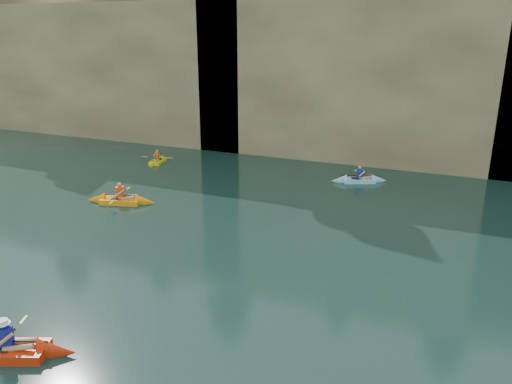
% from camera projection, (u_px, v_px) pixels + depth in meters
% --- Properties ---
extents(ground, '(160.00, 160.00, 0.00)m').
position_uv_depth(ground, '(146.00, 352.00, 13.66)').
color(ground, black).
rests_on(ground, ground).
extents(cliff, '(70.00, 16.00, 12.00)m').
position_uv_depth(cliff, '(368.00, 61.00, 38.02)').
color(cliff, tan).
rests_on(cliff, ground).
extents(cliff_slab_west, '(26.00, 2.40, 10.56)m').
position_uv_depth(cliff_slab_west, '(94.00, 69.00, 39.10)').
color(cliff_slab_west, tan).
rests_on(cliff_slab_west, ground).
extents(cliff_slab_center, '(24.00, 2.40, 11.40)m').
position_uv_depth(cliff_slab_center, '(377.00, 74.00, 30.91)').
color(cliff_slab_center, tan).
rests_on(cliff_slab_center, ground).
extents(sea_cave_west, '(4.50, 1.00, 4.00)m').
position_uv_depth(sea_cave_west, '(113.00, 114.00, 38.83)').
color(sea_cave_west, black).
rests_on(sea_cave_west, ground).
extents(sea_cave_center, '(3.50, 1.00, 3.20)m').
position_uv_depth(sea_cave_center, '(282.00, 133.00, 33.83)').
color(sea_cave_center, black).
rests_on(sea_cave_center, ground).
extents(sea_cave_east, '(5.00, 1.00, 4.50)m').
position_uv_depth(sea_cave_east, '(512.00, 141.00, 28.50)').
color(sea_cave_east, black).
rests_on(sea_cave_east, ground).
extents(main_kayaker, '(3.76, 2.35, 1.38)m').
position_uv_depth(main_kayaker, '(8.00, 350.00, 13.44)').
color(main_kayaker, red).
rests_on(main_kayaker, ground).
extents(kayaker_orange, '(3.62, 2.55, 1.35)m').
position_uv_depth(kayaker_orange, '(121.00, 200.00, 25.10)').
color(kayaker_orange, orange).
rests_on(kayaker_orange, ground).
extents(kayaker_yellow, '(2.14, 2.73, 1.08)m').
position_uv_depth(kayaker_yellow, '(158.00, 161.00, 32.55)').
color(kayaker_yellow, '#F8F014').
rests_on(kayaker_yellow, ground).
extents(kayaker_ltblue_mid, '(3.19, 2.20, 1.21)m').
position_uv_depth(kayaker_ltblue_mid, '(359.00, 180.00, 28.49)').
color(kayaker_ltblue_mid, '#96E0FC').
rests_on(kayaker_ltblue_mid, ground).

